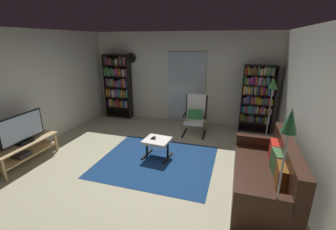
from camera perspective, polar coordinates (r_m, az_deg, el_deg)
ground_plane at (r=4.64m, az=-5.64°, el=-12.64°), size 7.02×7.02×0.00m
wall_back at (r=6.84m, az=3.48°, el=9.09°), size 5.60×0.06×2.60m
wall_left at (r=5.74m, az=-31.89°, el=4.67°), size 0.06×6.00×2.60m
wall_right at (r=3.97m, az=32.53°, el=-0.39°), size 0.06×6.00×2.60m
glass_door_panel at (r=6.78m, az=4.56°, el=6.85°), size 1.10×0.01×2.00m
area_rug at (r=4.82m, az=-2.82°, el=-11.29°), size 2.28×2.01×0.01m
tv_stand at (r=5.39m, az=-31.83°, el=-7.36°), size 0.41×1.32×0.45m
television at (r=5.25m, az=-32.44°, el=-3.03°), size 0.20×0.95×0.59m
bookshelf_near_tv at (r=7.40m, az=-12.28°, el=7.43°), size 0.82×0.30×1.95m
bookshelf_near_sofa at (r=6.47m, az=21.28°, el=4.32°), size 0.81×0.30×1.77m
leather_sofa at (r=4.09m, az=23.22°, el=-13.57°), size 0.84×1.98×0.90m
lounge_armchair at (r=6.03m, az=6.79°, el=0.28°), size 0.59×0.67×1.02m
ottoman at (r=4.83m, az=-2.73°, el=-6.80°), size 0.56×0.52×0.40m
tv_remote at (r=4.85m, az=-3.33°, el=-5.68°), size 0.09×0.15×0.02m
cell_phone at (r=4.85m, az=-3.71°, el=-5.72°), size 0.08×0.15×0.01m
floor_lamp_by_sofa at (r=2.80m, az=27.32°, el=-5.98°), size 0.22×0.22×1.70m
floor_lamp_by_shelf at (r=5.79m, az=24.40°, el=5.41°), size 0.22×0.22×1.56m
wall_clock at (r=7.23m, az=-9.00°, el=13.79°), size 0.29×0.03×0.29m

